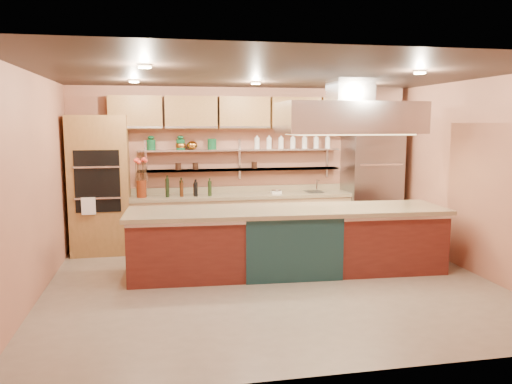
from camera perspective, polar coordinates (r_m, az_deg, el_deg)
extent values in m
cube|color=gray|center=(6.91, 1.91, -10.57)|extent=(6.00, 5.00, 0.02)
cube|color=black|center=(6.58, 2.03, 13.33)|extent=(6.00, 5.00, 0.02)
cube|color=#BA7658|center=(9.04, -1.60, 2.98)|extent=(6.00, 0.04, 2.80)
cube|color=#BA7658|center=(4.23, 9.62, -2.84)|extent=(6.00, 0.04, 2.80)
cube|color=#BA7658|center=(6.61, -24.29, 0.44)|extent=(0.04, 5.00, 2.80)
cube|color=#BA7658|center=(7.83, 23.89, 1.53)|extent=(0.04, 5.00, 2.80)
cube|color=olive|center=(8.68, -17.41, 0.75)|extent=(0.95, 0.64, 2.30)
cube|color=gray|center=(9.41, 13.04, 0.83)|extent=(0.95, 0.72, 2.10)
cube|color=tan|center=(8.87, -1.58, -3.22)|extent=(3.84, 0.64, 0.93)
cube|color=silver|center=(8.91, -1.78, 2.58)|extent=(3.60, 0.26, 0.03)
cube|color=silver|center=(8.88, -1.79, 4.83)|extent=(3.60, 0.26, 0.03)
cube|color=olive|center=(8.83, -1.43, 9.03)|extent=(4.60, 0.36, 0.55)
cube|color=silver|center=(7.41, 10.61, 8.34)|extent=(2.00, 1.00, 0.45)
cube|color=#FFE5A5|center=(6.77, 1.63, 12.92)|extent=(4.00, 2.80, 0.02)
cube|color=maroon|center=(7.33, 3.67, -5.55)|extent=(4.57, 1.21, 0.94)
cylinder|color=#65230F|center=(8.61, -12.96, 0.35)|extent=(0.19, 0.19, 0.29)
cube|color=black|center=(8.62, -7.71, 0.42)|extent=(0.87, 0.46, 0.27)
cube|color=white|center=(8.85, 2.33, 0.13)|extent=(0.21, 0.18, 0.10)
cylinder|color=silver|center=(9.15, 6.95, 0.70)|extent=(0.04, 0.04, 0.22)
ellipsoid|color=#BC752B|center=(8.78, -7.31, 5.32)|extent=(0.22, 0.22, 0.15)
cylinder|color=#104D27|center=(8.81, -5.05, 5.48)|extent=(0.16, 0.16, 0.19)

